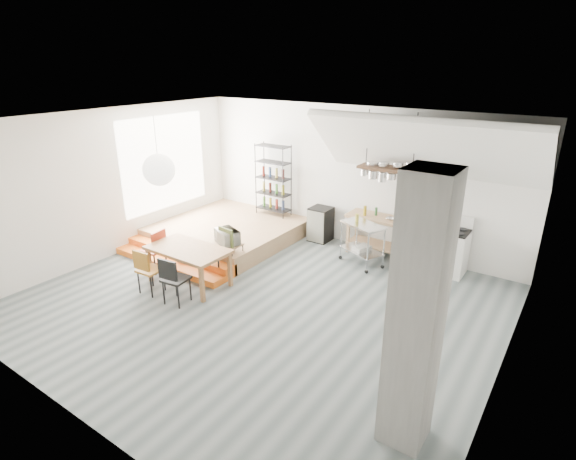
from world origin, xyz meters
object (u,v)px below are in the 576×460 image
Objects in this scene: rolling_cart at (362,238)px; stove at (451,251)px; mini_fridge at (321,224)px; dining_table at (188,252)px.

stove is at bearing 43.51° from rolling_cart.
dining_table is at bearing -105.58° from mini_fridge.
dining_table is 3.54m from mini_fridge.
stove is 3.10m from mini_fridge.
stove is 1.80m from rolling_cart.
stove reaches higher than rolling_cart.
dining_table is at bearing -140.34° from stove.
rolling_cart is 1.26× the size of mini_fridge.
stove is 0.74× the size of dining_table.
rolling_cart is (-1.69, -0.63, 0.11)m from stove.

